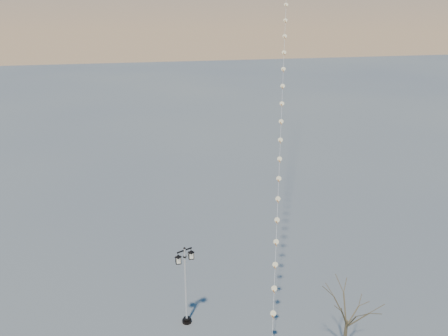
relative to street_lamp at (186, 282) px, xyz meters
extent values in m
cylinder|color=black|center=(0.00, 0.00, -3.03)|extent=(0.63, 0.63, 0.18)
cylinder|color=black|center=(0.00, 0.00, -2.87)|extent=(0.45, 0.45, 0.16)
cylinder|color=silver|center=(0.00, 0.00, -0.16)|extent=(0.15, 0.15, 5.26)
cylinder|color=black|center=(0.00, 0.00, 1.86)|extent=(0.22, 0.22, 0.07)
cube|color=black|center=(0.00, 0.00, 2.31)|extent=(1.00, 0.50, 0.07)
sphere|color=black|center=(0.00, 0.00, 2.44)|extent=(0.16, 0.16, 0.16)
pyramid|color=black|center=(-0.43, -0.19, 2.14)|extent=(0.49, 0.49, 0.16)
cube|color=beige|center=(-0.43, -0.19, 1.79)|extent=(0.29, 0.29, 0.38)
cube|color=black|center=(-0.43, -0.19, 1.58)|extent=(0.34, 0.34, 0.04)
pyramid|color=black|center=(0.43, 0.19, 2.14)|extent=(0.49, 0.49, 0.16)
cube|color=beige|center=(0.43, 0.19, 1.79)|extent=(0.29, 0.29, 0.38)
cube|color=black|center=(0.43, 0.19, 1.58)|extent=(0.34, 0.34, 0.04)
camera|label=1|loc=(-2.80, -24.33, 16.62)|focal=35.92mm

